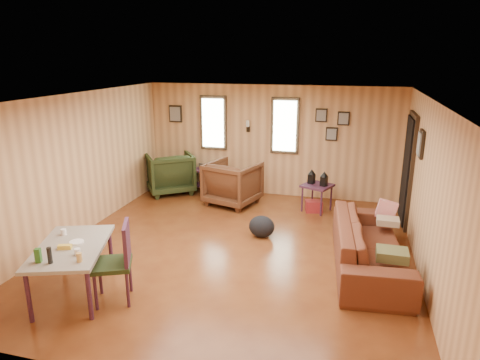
% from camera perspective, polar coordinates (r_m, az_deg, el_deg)
% --- Properties ---
extents(room, '(5.54, 6.04, 2.44)m').
position_cam_1_polar(room, '(6.71, 1.12, 0.88)').
color(room, brown).
rests_on(room, ground).
extents(sofa, '(0.91, 2.47, 0.94)m').
position_cam_1_polar(sofa, '(6.47, 16.99, -7.32)').
color(sofa, brown).
rests_on(sofa, ground).
extents(recliner_brown, '(1.18, 1.14, 0.99)m').
position_cam_1_polar(recliner_brown, '(8.82, -0.96, -0.14)').
color(recliner_brown, '#532E19').
rests_on(recliner_brown, ground).
extents(recliner_green, '(1.33, 1.31, 1.00)m').
position_cam_1_polar(recliner_green, '(9.71, -9.39, 1.23)').
color(recliner_green, '#283417').
rests_on(recliner_green, ground).
extents(end_table, '(0.61, 0.57, 0.65)m').
position_cam_1_polar(end_table, '(9.69, -4.67, 0.52)').
color(end_table, '#482037').
rests_on(end_table, ground).
extents(side_table, '(0.68, 0.68, 0.84)m').
position_cam_1_polar(side_table, '(8.53, 10.29, -0.45)').
color(side_table, '#482037').
rests_on(side_table, ground).
extents(cooler, '(0.37, 0.31, 0.23)m').
position_cam_1_polar(cooler, '(8.61, 9.80, -3.46)').
color(cooler, maroon).
rests_on(cooler, ground).
extents(backpack, '(0.51, 0.43, 0.38)m').
position_cam_1_polar(backpack, '(7.31, 2.90, -6.22)').
color(backpack, black).
rests_on(backpack, ground).
extents(sofa_pillows, '(0.41, 1.72, 0.36)m').
position_cam_1_polar(sofa_pillows, '(6.63, 19.29, -6.68)').
color(sofa_pillows, brown).
rests_on(sofa_pillows, sofa).
extents(dining_table, '(1.21, 1.53, 0.88)m').
position_cam_1_polar(dining_table, '(5.85, -21.61, -8.73)').
color(dining_table, gray).
rests_on(dining_table, ground).
extents(dining_chair, '(0.62, 0.62, 1.03)m').
position_cam_1_polar(dining_chair, '(5.57, -15.97, -9.98)').
color(dining_chair, '#283417').
rests_on(dining_chair, ground).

